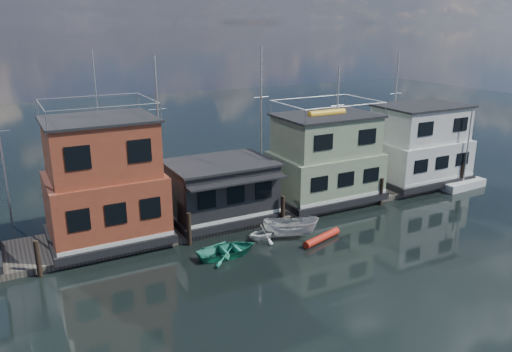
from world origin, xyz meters
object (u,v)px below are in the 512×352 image
houseboat_dark (221,189)px  houseboat_green (325,159)px  houseboat_white (419,145)px  motorboat (291,227)px  dinghy_white (263,233)px  day_sailer (463,184)px  red_kayak (322,238)px  dinghy_teal (228,250)px  houseboat_red (104,183)px

houseboat_dark → houseboat_green: 9.07m
houseboat_white → motorboat: houseboat_white is taller
dinghy_white → day_sailer: (20.61, 1.49, -0.17)m
houseboat_white → red_kayak: 16.24m
red_kayak → day_sailer: bearing=-6.5°
dinghy_teal → day_sailer: (23.60, 2.44, 0.02)m
houseboat_green → houseboat_red: bearing=-180.0°
houseboat_red → houseboat_dark: (8.00, -0.02, -1.69)m
dinghy_white → day_sailer: size_ratio=0.32×
houseboat_red → houseboat_white: 27.01m
houseboat_white → dinghy_teal: 21.89m
motorboat → day_sailer: day_sailer is taller
houseboat_dark → dinghy_teal: size_ratio=1.95×
houseboat_red → red_kayak: bearing=-27.0°
houseboat_red → red_kayak: houseboat_red is taller
houseboat_dark → houseboat_green: size_ratio=0.88×
houseboat_red → houseboat_white: size_ratio=1.41×
day_sailer → houseboat_red: bearing=171.1°
dinghy_white → houseboat_dark: bearing=11.5°
red_kayak → dinghy_teal: bearing=154.1°
houseboat_green → day_sailer: houseboat_green is taller
motorboat → day_sailer: bearing=-57.4°
dinghy_teal → dinghy_white: 3.13m
houseboat_red → day_sailer: size_ratio=1.71×
houseboat_green → red_kayak: houseboat_green is taller
motorboat → day_sailer: (18.72, 1.90, -0.31)m
houseboat_green → red_kayak: 8.49m
houseboat_dark → houseboat_white: bearing=0.1°
houseboat_green → houseboat_white: (10.00, -0.00, -0.01)m
houseboat_green → dinghy_teal: 12.64m
houseboat_dark → houseboat_white: size_ratio=0.88×
houseboat_green → dinghy_white: houseboat_green is taller
motorboat → red_kayak: bearing=-107.3°
houseboat_dark → houseboat_white: houseboat_white is taller
houseboat_green → red_kayak: (-4.59, -6.33, -3.31)m
houseboat_white → red_kayak: size_ratio=2.54×
red_kayak → day_sailer: (17.20, 3.37, 0.17)m
houseboat_dark → houseboat_white: 19.03m
houseboat_red → dinghy_teal: bearing=-41.9°
dinghy_teal → day_sailer: bearing=-83.9°
houseboat_white → dinghy_teal: houseboat_white is taller
houseboat_red → houseboat_green: size_ratio=1.41×
houseboat_white → dinghy_teal: (-20.98, -5.40, -3.14)m
dinghy_white → dinghy_teal: bearing=106.4°
houseboat_white → motorboat: size_ratio=2.24×
dinghy_teal → houseboat_red: bearing=48.3°
dinghy_teal → houseboat_green: bearing=-63.6°
houseboat_red → day_sailer: houseboat_red is taller
day_sailer → houseboat_dark: bearing=169.0°
day_sailer → houseboat_white: bearing=128.2°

